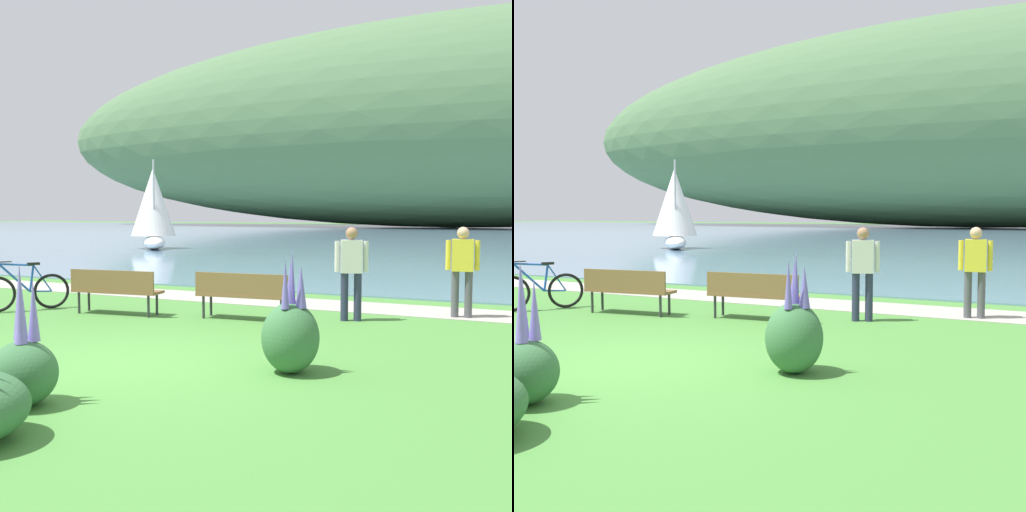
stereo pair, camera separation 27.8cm
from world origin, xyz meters
TOP-DOWN VIEW (x-y plane):
  - ground_plane at (0.00, 0.00)m, footprint 200.00×200.00m
  - bay_water at (0.00, 47.59)m, footprint 180.00×80.00m
  - distant_hillside at (-5.64, 74.93)m, footprint 117.06×28.00m
  - shoreline_path at (0.00, 6.03)m, footprint 60.00×1.50m
  - park_bench_near_camera at (-2.55, 3.14)m, footprint 1.84×0.67m
  - park_bench_further_along at (-0.04, 3.65)m, footprint 1.83×0.62m
  - bicycle_leaning_near_bench at (-4.53, 2.79)m, footprint 1.05×1.49m
  - person_at_shoreline at (3.58, 5.59)m, footprint 0.60×0.28m
  - person_on_the_grass at (1.78, 4.40)m, footprint 0.58×0.34m
  - echium_bush_closest_to_camera at (0.13, -1.84)m, footprint 0.70×0.70m
  - echium_bush_mid_cluster at (2.14, 0.51)m, footprint 0.72×0.72m
  - sailboat_toward_hillside at (-13.93, 21.17)m, footprint 3.53×3.88m

SIDE VIEW (x-z plane):
  - ground_plane at x=0.00m, z-range 0.00..0.00m
  - shoreline_path at x=0.00m, z-range 0.00..0.01m
  - bay_water at x=0.00m, z-range 0.00..0.04m
  - bicycle_leaning_near_bench at x=-4.53m, z-range -0.11..0.90m
  - echium_bush_closest_to_camera at x=0.13m, z-range -0.33..1.16m
  - echium_bush_mid_cluster at x=2.14m, z-range -0.27..1.24m
  - park_bench_near_camera at x=-2.55m, z-range 0.08..0.96m
  - park_bench_further_along at x=-0.04m, z-range 0.08..0.96m
  - person_at_shoreline at x=3.58m, z-range 0.12..1.83m
  - person_on_the_grass at x=1.78m, z-range 0.12..1.83m
  - sailboat_toward_hillside at x=-13.93m, z-range -0.10..4.58m
  - distant_hillside at x=-5.64m, z-range 0.04..26.30m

